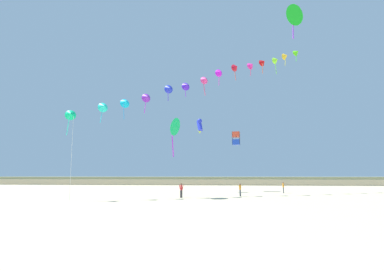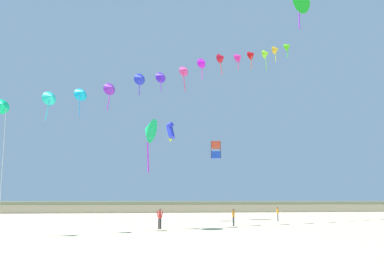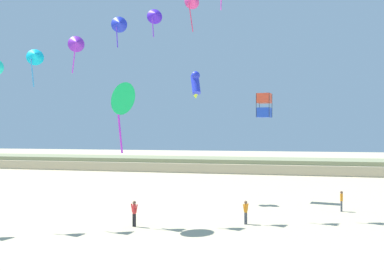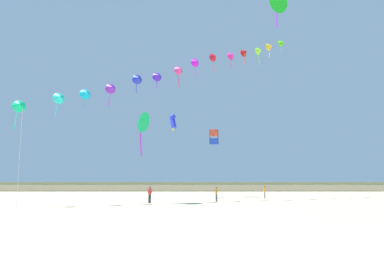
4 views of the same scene
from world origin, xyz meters
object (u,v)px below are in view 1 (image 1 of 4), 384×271
Objects in this scene: person_mid_center at (240,189)px; large_kite_outer_drift at (173,126)px; person_near_right at (283,187)px; large_kite_high_solo at (236,138)px; person_near_left at (181,189)px; large_kite_low_lead at (292,16)px; large_kite_mid_trail at (200,125)px.

large_kite_outer_drift is (-7.81, -2.10, 7.25)m from person_mid_center.
large_kite_high_solo reaches higher than person_near_right.
person_mid_center is 0.33× the size of large_kite_outer_drift.
large_kite_low_lead reaches higher than person_near_left.
large_kite_outer_drift is (-1.08, 0.24, 7.19)m from person_near_left.
person_near_right is at bearing 29.30° from large_kite_outer_drift.
large_kite_high_solo is 0.45× the size of large_kite_outer_drift.
person_mid_center is at bearing -57.39° from large_kite_mid_trail.
large_kite_mid_trail is 1.13× the size of large_kite_high_solo.
person_near_left is at bearing -98.31° from large_kite_mid_trail.
person_near_left is at bearing -147.98° from person_near_right.
person_mid_center is at bearing -137.67° from person_near_right.
person_mid_center is (6.72, 2.34, -0.06)m from person_near_left.
person_near_left is 0.77× the size of large_kite_high_solo.
large_kite_high_solo is 14.75m from large_kite_outer_drift.
large_kite_low_lead is 1.83× the size of large_kite_mid_trail.
person_near_left is 24.99m from large_kite_low_lead.
person_near_left is 0.68× the size of large_kite_mid_trail.
large_kite_low_lead is at bearing -10.58° from person_mid_center.
person_mid_center is 0.64× the size of large_kite_mid_trail.
person_near_right is at bearing -10.50° from large_kite_mid_trail.
large_kite_low_lead is 2.07× the size of large_kite_high_solo.
large_kite_low_lead is 19.25m from large_kite_mid_trail.
large_kite_mid_trail reaches higher than large_kite_outer_drift.
person_near_left is at bearing -120.44° from large_kite_high_solo.
person_near_left is 7.12m from person_mid_center.
large_kite_low_lead is at bearing -87.60° from person_near_right.
large_kite_outer_drift is (-14.34, -8.04, 7.23)m from person_near_right.
person_near_right is at bearing 32.02° from person_near_left.
person_near_right is 8.83m from person_mid_center.
person_near_left is 14.04m from large_kite_mid_trail.
large_kite_low_lead is at bearing 3.22° from large_kite_outer_drift.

